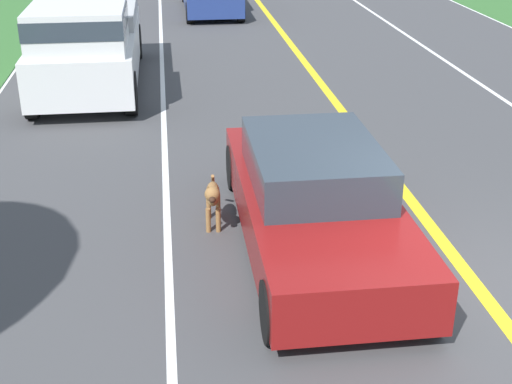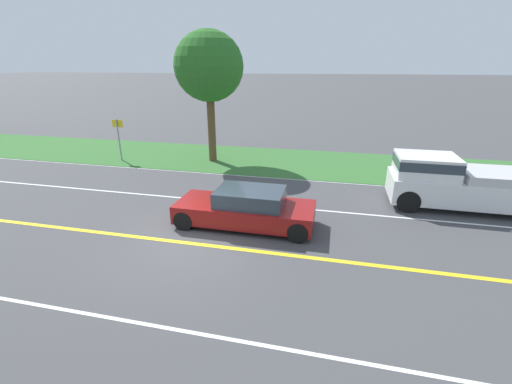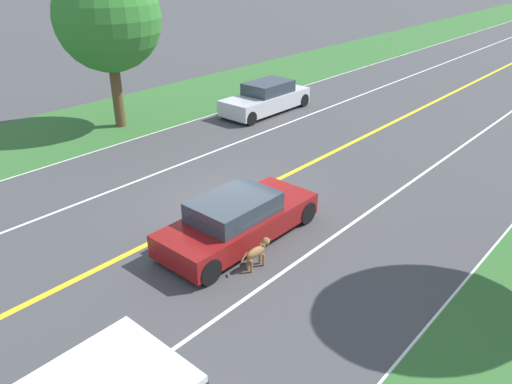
# 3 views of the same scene
# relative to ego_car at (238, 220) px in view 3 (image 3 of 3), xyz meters

# --- Properties ---
(ground_plane) EXTENTS (400.00, 400.00, 0.00)m
(ground_plane) POSITION_rel_ego_car_xyz_m (-1.65, 1.34, -0.62)
(ground_plane) COLOR #424244
(centre_divider_line) EXTENTS (0.18, 160.00, 0.01)m
(centre_divider_line) POSITION_rel_ego_car_xyz_m (-1.65, 1.34, -0.61)
(centre_divider_line) COLOR yellow
(centre_divider_line) RESTS_ON ground
(lane_edge_line_right) EXTENTS (0.14, 160.00, 0.01)m
(lane_edge_line_right) POSITION_rel_ego_car_xyz_m (5.35, 1.34, -0.61)
(lane_edge_line_right) COLOR white
(lane_edge_line_right) RESTS_ON ground
(lane_edge_line_left) EXTENTS (0.14, 160.00, 0.01)m
(lane_edge_line_left) POSITION_rel_ego_car_xyz_m (-8.65, 1.34, -0.61)
(lane_edge_line_left) COLOR white
(lane_edge_line_left) RESTS_ON ground
(lane_dash_same_dir) EXTENTS (0.10, 160.00, 0.01)m
(lane_dash_same_dir) POSITION_rel_ego_car_xyz_m (1.85, 1.34, -0.61)
(lane_dash_same_dir) COLOR white
(lane_dash_same_dir) RESTS_ON ground
(lane_dash_oncoming) EXTENTS (0.10, 160.00, 0.01)m
(lane_dash_oncoming) POSITION_rel_ego_car_xyz_m (-5.15, 1.34, -0.61)
(lane_dash_oncoming) COLOR white
(lane_dash_oncoming) RESTS_ON ground
(grass_verge_left) EXTENTS (6.00, 160.00, 0.03)m
(grass_verge_left) POSITION_rel_ego_car_xyz_m (-11.65, 1.34, -0.60)
(grass_verge_left) COLOR #33662D
(grass_verge_left) RESTS_ON ground
(ego_car) EXTENTS (1.84, 4.66, 1.31)m
(ego_car) POSITION_rel_ego_car_xyz_m (0.00, 0.00, 0.00)
(ego_car) COLOR maroon
(ego_car) RESTS_ON ground
(dog) EXTENTS (0.25, 1.03, 0.73)m
(dog) POSITION_rel_ego_car_xyz_m (1.23, -0.60, -0.16)
(dog) COLOR olive
(dog) RESTS_ON ground
(oncoming_car) EXTENTS (1.81, 4.73, 1.43)m
(oncoming_car) POSITION_rel_ego_car_xyz_m (-7.01, 9.42, 0.05)
(oncoming_car) COLOR silver
(oncoming_car) RESTS_ON ground
(roadside_tree_left_near) EXTENTS (4.32, 4.32, 6.73)m
(roadside_tree_left_near) POSITION_rel_ego_car_xyz_m (-10.41, 3.53, 3.93)
(roadside_tree_left_near) COLOR brown
(roadside_tree_left_near) RESTS_ON ground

